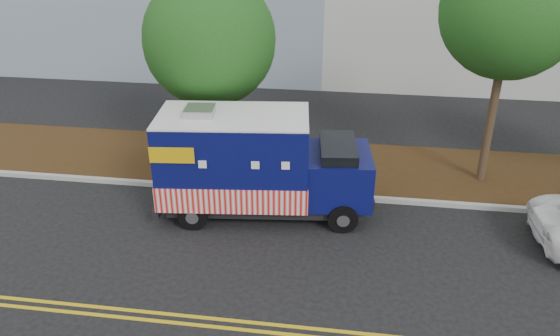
# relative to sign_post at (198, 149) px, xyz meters

# --- Properties ---
(ground) EXTENTS (120.00, 120.00, 0.00)m
(ground) POSITION_rel_sign_post_xyz_m (1.24, -1.87, -1.20)
(ground) COLOR black
(ground) RESTS_ON ground
(curb) EXTENTS (120.00, 0.18, 0.15)m
(curb) POSITION_rel_sign_post_xyz_m (1.24, -0.47, -1.12)
(curb) COLOR #9E9E99
(curb) RESTS_ON ground
(mulch_strip) EXTENTS (120.00, 4.00, 0.15)m
(mulch_strip) POSITION_rel_sign_post_xyz_m (1.24, 1.63, -1.12)
(mulch_strip) COLOR black
(mulch_strip) RESTS_ON ground
(centerline_near) EXTENTS (120.00, 0.10, 0.01)m
(centerline_near) POSITION_rel_sign_post_xyz_m (1.24, -6.32, -1.19)
(centerline_near) COLOR gold
(centerline_near) RESTS_ON ground
(centerline_far) EXTENTS (120.00, 0.10, 0.01)m
(centerline_far) POSITION_rel_sign_post_xyz_m (1.24, -6.57, -1.19)
(centerline_far) COLOR gold
(centerline_far) RESTS_ON ground
(tree_b) EXTENTS (4.26, 4.26, 6.48)m
(tree_b) POSITION_rel_sign_post_xyz_m (0.16, 1.50, 3.15)
(tree_b) COLOR #38281C
(tree_b) RESTS_ON ground
(tree_c) EXTENTS (4.02, 4.02, 7.59)m
(tree_c) POSITION_rel_sign_post_xyz_m (9.11, 1.27, 4.36)
(tree_c) COLOR #38281C
(tree_c) RESTS_ON ground
(sign_post) EXTENTS (0.06, 0.06, 2.40)m
(sign_post) POSITION_rel_sign_post_xyz_m (0.00, 0.00, 0.00)
(sign_post) COLOR #473828
(sign_post) RESTS_ON ground
(food_truck) EXTENTS (6.39, 2.95, 3.26)m
(food_truck) POSITION_rel_sign_post_xyz_m (2.10, -1.56, 0.28)
(food_truck) COLOR black
(food_truck) RESTS_ON ground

